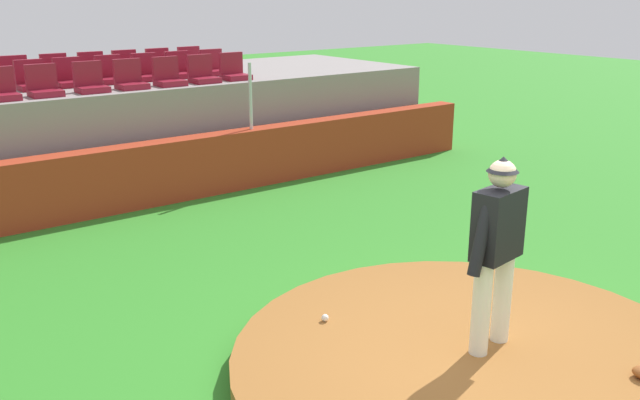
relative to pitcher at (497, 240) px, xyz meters
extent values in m
plane|color=#318526|center=(-0.21, -0.02, -1.28)|extent=(60.00, 60.00, 0.00)
cylinder|color=#975F2B|center=(-0.21, -0.02, -1.17)|extent=(4.52, 4.52, 0.22)
cylinder|color=white|center=(-0.18, -0.03, -0.62)|extent=(0.17, 0.17, 0.89)
cylinder|color=white|center=(0.18, 0.03, -0.62)|extent=(0.17, 0.17, 0.89)
cube|color=black|center=(0.00, 0.00, 0.15)|extent=(0.54, 0.33, 0.64)
cylinder|color=black|center=(-0.26, -0.04, 0.11)|extent=(0.31, 0.15, 0.73)
cylinder|color=black|center=(0.26, 0.04, 0.11)|extent=(0.32, 0.16, 0.72)
sphere|color=beige|center=(0.00, 0.00, 0.62)|extent=(0.25, 0.25, 0.25)
cone|color=black|center=(0.00, 0.00, 0.70)|extent=(0.32, 0.32, 0.14)
sphere|color=white|center=(-0.92, 1.33, -1.03)|extent=(0.07, 0.07, 0.07)
cube|color=#A6331C|center=(-0.21, 6.78, -0.76)|extent=(13.79, 0.40, 1.04)
cylinder|color=silver|center=(1.58, 6.78, 0.35)|extent=(0.06, 0.06, 1.18)
cube|color=gray|center=(-0.21, 9.25, -0.38)|extent=(12.97, 3.92, 1.80)
cube|color=maroon|center=(-2.30, 7.71, 0.57)|extent=(0.48, 0.44, 0.10)
cube|color=maroon|center=(-1.64, 7.74, 0.57)|extent=(0.48, 0.44, 0.10)
cube|color=maroon|center=(-1.64, 7.92, 0.82)|extent=(0.48, 0.08, 0.40)
cube|color=maroon|center=(-0.89, 7.74, 0.57)|extent=(0.48, 0.44, 0.10)
cube|color=maroon|center=(-0.89, 7.92, 0.82)|extent=(0.48, 0.08, 0.40)
cube|color=maroon|center=(-0.20, 7.74, 0.57)|extent=(0.48, 0.44, 0.10)
cube|color=maroon|center=(-0.20, 7.92, 0.82)|extent=(0.48, 0.08, 0.40)
cube|color=maroon|center=(0.50, 7.72, 0.57)|extent=(0.48, 0.44, 0.10)
cube|color=maroon|center=(0.50, 7.90, 0.82)|extent=(0.48, 0.08, 0.40)
cube|color=maroon|center=(1.18, 7.72, 0.57)|extent=(0.48, 0.44, 0.10)
cube|color=maroon|center=(1.18, 7.90, 0.82)|extent=(0.48, 0.08, 0.40)
cube|color=maroon|center=(1.87, 7.76, 0.57)|extent=(0.48, 0.44, 0.10)
cube|color=maroon|center=(1.87, 7.94, 0.82)|extent=(0.48, 0.08, 0.40)
cube|color=maroon|center=(-1.59, 8.63, 0.57)|extent=(0.48, 0.44, 0.10)
cube|color=maroon|center=(-1.59, 8.81, 0.82)|extent=(0.48, 0.08, 0.40)
cube|color=maroon|center=(-0.94, 8.65, 0.57)|extent=(0.48, 0.44, 0.10)
cube|color=maroon|center=(-0.94, 8.83, 0.82)|extent=(0.48, 0.08, 0.40)
cube|color=maroon|center=(-0.19, 8.65, 0.57)|extent=(0.48, 0.44, 0.10)
cube|color=maroon|center=(-0.19, 8.83, 0.82)|extent=(0.48, 0.08, 0.40)
cube|color=maroon|center=(0.50, 8.64, 0.57)|extent=(0.48, 0.44, 0.10)
cube|color=maroon|center=(0.50, 8.82, 0.82)|extent=(0.48, 0.08, 0.40)
cube|color=maroon|center=(1.17, 8.65, 0.57)|extent=(0.48, 0.44, 0.10)
cube|color=maroon|center=(1.17, 8.83, 0.82)|extent=(0.48, 0.08, 0.40)
cube|color=maroon|center=(1.92, 8.66, 0.57)|extent=(0.48, 0.44, 0.10)
cube|color=maroon|center=(1.92, 8.84, 0.82)|extent=(0.48, 0.08, 0.40)
cube|color=maroon|center=(-1.61, 9.57, 0.57)|extent=(0.48, 0.44, 0.10)
cube|color=maroon|center=(-1.61, 9.75, 0.82)|extent=(0.48, 0.08, 0.40)
cube|color=maroon|center=(-0.90, 9.54, 0.57)|extent=(0.48, 0.44, 0.10)
cube|color=maroon|center=(-0.90, 9.72, 0.82)|extent=(0.48, 0.08, 0.40)
cube|color=maroon|center=(-0.21, 9.52, 0.57)|extent=(0.48, 0.44, 0.10)
cube|color=maroon|center=(-0.21, 9.70, 0.82)|extent=(0.48, 0.08, 0.40)
cube|color=maroon|center=(0.46, 9.52, 0.57)|extent=(0.48, 0.44, 0.10)
cube|color=maroon|center=(0.46, 9.70, 0.82)|extent=(0.48, 0.08, 0.40)
cube|color=maroon|center=(1.16, 9.52, 0.57)|extent=(0.48, 0.44, 0.10)
cube|color=maroon|center=(1.16, 9.70, 0.82)|extent=(0.48, 0.08, 0.40)
cube|color=maroon|center=(1.87, 9.54, 0.57)|extent=(0.48, 0.44, 0.10)
cube|color=maroon|center=(1.87, 9.72, 0.82)|extent=(0.48, 0.08, 0.40)
camera|label=1|loc=(-4.73, -3.65, 2.14)|focal=38.49mm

